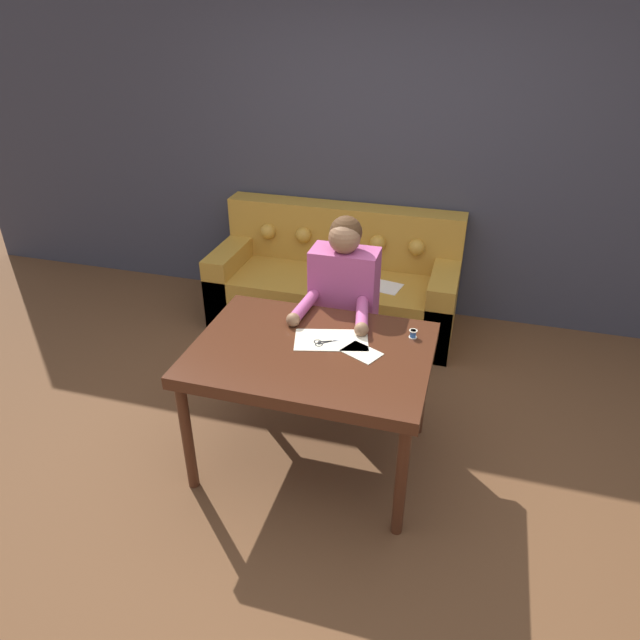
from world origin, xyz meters
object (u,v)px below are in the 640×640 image
person (343,313)px  couch (336,285)px  thread_spool (413,334)px  dining_table (311,361)px  scissors (327,342)px

person → couch: bearing=107.0°
thread_spool → dining_table: bearing=-152.4°
couch → scissors: size_ratio=8.89×
dining_table → thread_spool: thread_spool is taller
couch → scissors: bearing=-77.2°
scissors → thread_spool: 0.47m
thread_spool → scissors: bearing=-157.6°
dining_table → scissors: bearing=51.6°
person → scissors: person is taller
couch → person: (0.30, -0.99, 0.31)m
dining_table → thread_spool: bearing=27.6°
dining_table → couch: couch is taller
dining_table → scissors: (0.07, 0.08, 0.08)m
couch → thread_spool: bearing=-60.1°
dining_table → couch: bearing=99.9°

